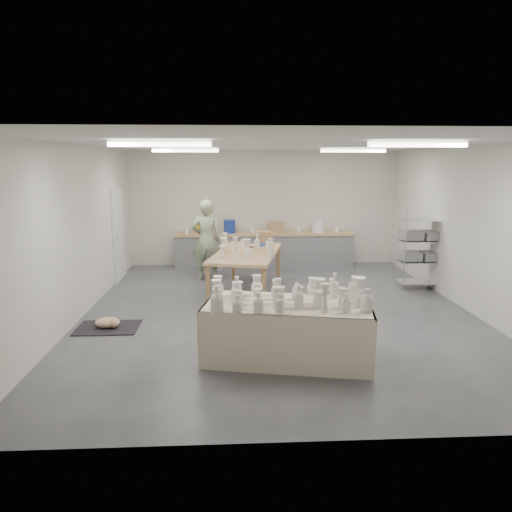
{
  "coord_description": "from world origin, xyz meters",
  "views": [
    {
      "loc": [
        -0.82,
        -7.99,
        2.7
      ],
      "look_at": [
        -0.41,
        -0.03,
        1.05
      ],
      "focal_mm": 32.0,
      "sensor_mm": 36.0,
      "label": 1
    }
  ],
  "objects": [
    {
      "name": "potter",
      "position": [
        -1.42,
        2.4,
        0.93
      ],
      "size": [
        0.69,
        0.46,
        1.87
      ],
      "primitive_type": "imported",
      "rotation": [
        0.0,
        0.0,
        3.15
      ],
      "color": "#99AB84",
      "rests_on": "ground"
    },
    {
      "name": "wire_shelf",
      "position": [
        3.2,
        1.4,
        0.92
      ],
      "size": [
        0.88,
        0.48,
        1.8
      ],
      "color": "silver",
      "rests_on": "ground"
    },
    {
      "name": "room",
      "position": [
        -0.11,
        0.08,
        2.06
      ],
      "size": [
        8.0,
        8.02,
        3.0
      ],
      "color": "#424449",
      "rests_on": "ground"
    },
    {
      "name": "drying_table",
      "position": [
        -0.08,
        -2.04,
        0.45
      ],
      "size": [
        2.44,
        1.5,
        1.18
      ],
      "rotation": [
        0.0,
        0.0,
        -0.19
      ],
      "color": "olive",
      "rests_on": "ground"
    },
    {
      "name": "back_counter",
      "position": [
        -0.01,
        3.68,
        0.49
      ],
      "size": [
        4.6,
        0.6,
        1.24
      ],
      "color": "tan",
      "rests_on": "ground"
    },
    {
      "name": "red_stool",
      "position": [
        -1.42,
        2.67,
        0.28
      ],
      "size": [
        0.38,
        0.38,
        0.32
      ],
      "rotation": [
        0.0,
        0.0,
        0.12
      ],
      "color": "maroon",
      "rests_on": "ground"
    },
    {
      "name": "cat",
      "position": [
        -2.88,
        -0.74,
        0.11
      ],
      "size": [
        0.44,
        0.34,
        0.17
      ],
      "rotation": [
        0.0,
        0.0,
        -0.17
      ],
      "color": "white",
      "rests_on": "rug"
    },
    {
      "name": "rug",
      "position": [
        -2.9,
        -0.73,
        0.01
      ],
      "size": [
        1.0,
        0.7,
        0.02
      ],
      "primitive_type": "cube",
      "color": "black",
      "rests_on": "ground"
    },
    {
      "name": "work_table",
      "position": [
        -0.51,
        1.27,
        0.88
      ],
      "size": [
        1.66,
        2.57,
        1.25
      ],
      "rotation": [
        0.0,
        0.0,
        -0.21
      ],
      "color": "tan",
      "rests_on": "ground"
    }
  ]
}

